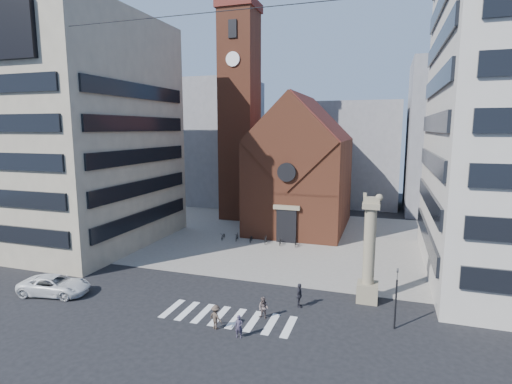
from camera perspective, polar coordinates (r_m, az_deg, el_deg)
ground at (r=33.04m, az=-2.95°, el=-15.09°), size 120.00×120.00×0.00m
piazza at (r=50.19m, az=4.93°, el=-6.55°), size 46.00×30.00×0.05m
zebra_crossing at (r=30.34m, az=-4.07°, el=-17.40°), size 10.20×3.20×0.01m
church at (r=54.52m, az=6.51°, el=3.19°), size 12.00×16.65×18.00m
campanile at (r=59.91m, az=-2.35°, el=11.19°), size 5.50×5.50×31.20m
building_left at (r=51.70m, az=-24.60°, el=7.69°), size 18.00×20.00×26.00m
bg_block_left at (r=74.83m, az=-6.31°, el=7.10°), size 16.00×14.00×22.00m
bg_block_mid at (r=73.39m, az=14.34°, el=5.27°), size 14.00×12.00×18.00m
bg_block_right at (r=70.97m, az=27.34°, el=6.85°), size 16.00×14.00×24.00m
lion_column at (r=32.69m, az=15.83°, el=-9.21°), size 1.63×1.60×8.68m
traffic_light at (r=29.34m, az=19.38°, el=-13.97°), size 0.13×0.16×4.30m
white_car at (r=37.50m, az=-26.80°, el=-11.79°), size 6.01×3.55×1.57m
pedestrian_0 at (r=27.41m, az=-2.45°, el=-18.66°), size 0.59×0.42×1.53m
pedestrian_1 at (r=29.76m, az=1.07°, el=-16.22°), size 0.89×0.76×1.60m
pedestrian_2 at (r=31.56m, az=6.19°, el=-14.47°), size 0.47×1.11×1.88m
pedestrian_3 at (r=28.54m, az=-5.75°, el=-17.35°), size 1.24×1.00×1.67m
scooter_0 at (r=49.35m, az=-4.70°, el=-6.29°), size 0.80×1.66×0.84m
scooter_1 at (r=48.69m, az=-2.73°, el=-6.42°), size 0.67×1.60×0.93m
scooter_2 at (r=48.11m, az=-0.70°, el=-6.66°), size 0.80×1.66×0.84m
scooter_3 at (r=47.56m, az=1.37°, el=-6.79°), size 0.67×1.60×0.93m
scooter_4 at (r=47.10m, az=3.50°, el=-7.02°), size 0.80×1.66×0.84m
scooter_5 at (r=46.69m, az=5.66°, el=-7.14°), size 0.67×1.60×0.93m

